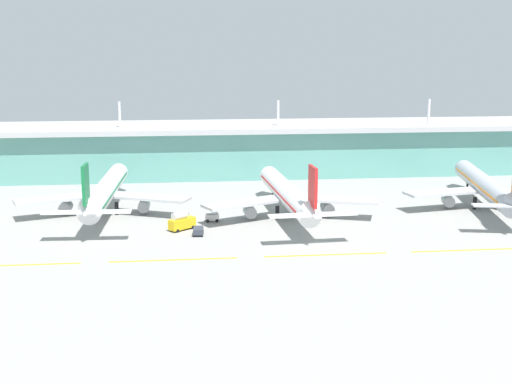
# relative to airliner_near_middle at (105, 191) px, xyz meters

# --- Properties ---
(ground_plane) EXTENTS (600.00, 600.00, 0.00)m
(ground_plane) POSITION_rel_airliner_near_middle_xyz_m (56.27, -41.90, -6.45)
(ground_plane) COLOR gray
(terminal_building) EXTENTS (288.00, 34.00, 27.49)m
(terminal_building) POSITION_rel_airliner_near_middle_xyz_m (56.27, 57.63, 3.00)
(terminal_building) COLOR #5B9E93
(terminal_building) RESTS_ON ground
(airliner_near_middle) EXTENTS (48.76, 66.82, 18.90)m
(airliner_near_middle) POSITION_rel_airliner_near_middle_xyz_m (0.00, 0.00, 0.00)
(airliner_near_middle) COLOR silver
(airliner_near_middle) RESTS_ON ground
(airliner_center) EXTENTS (48.73, 64.66, 18.90)m
(airliner_center) POSITION_rel_airliner_near_middle_xyz_m (50.24, -9.72, -0.00)
(airliner_center) COLOR white
(airliner_center) RESTS_ON ground
(airliner_far_middle) EXTENTS (47.90, 66.70, 18.90)m
(airliner_far_middle) POSITION_rel_airliner_near_middle_xyz_m (108.92, -5.46, 0.00)
(airliner_far_middle) COLOR #ADB2BC
(airliner_far_middle) RESTS_ON ground
(taxiway_stripe_west) EXTENTS (28.00, 0.70, 0.04)m
(taxiway_stripe_west) POSITION_rel_airliner_near_middle_xyz_m (-14.73, -45.35, -6.43)
(taxiway_stripe_west) COLOR yellow
(taxiway_stripe_west) RESTS_ON ground
(taxiway_stripe_mid_west) EXTENTS (28.00, 0.70, 0.04)m
(taxiway_stripe_mid_west) POSITION_rel_airliner_near_middle_xyz_m (19.27, -45.35, -6.43)
(taxiway_stripe_mid_west) COLOR yellow
(taxiway_stripe_mid_west) RESTS_ON ground
(taxiway_stripe_centre) EXTENTS (28.00, 0.70, 0.04)m
(taxiway_stripe_centre) POSITION_rel_airliner_near_middle_xyz_m (53.27, -45.35, -6.43)
(taxiway_stripe_centre) COLOR yellow
(taxiway_stripe_centre) RESTS_ON ground
(taxiway_stripe_mid_east) EXTENTS (28.00, 0.70, 0.04)m
(taxiway_stripe_mid_east) POSITION_rel_airliner_near_middle_xyz_m (87.27, -45.35, -6.43)
(taxiway_stripe_mid_east) COLOR yellow
(taxiway_stripe_mid_east) RESTS_ON ground
(baggage_cart) EXTENTS (3.61, 1.98, 2.48)m
(baggage_cart) POSITION_rel_airliner_near_middle_xyz_m (29.27, -12.52, -5.19)
(baggage_cart) COLOR silver
(baggage_cart) RESTS_ON ground
(fuel_truck) EXTENTS (7.21, 6.58, 4.95)m
(fuel_truck) POSITION_rel_airliner_near_middle_xyz_m (21.08, -20.16, -4.19)
(fuel_truck) COLOR gold
(fuel_truck) RESTS_ON ground
(pushback_tug) EXTENTS (2.82, 4.58, 1.85)m
(pushback_tug) POSITION_rel_airliner_near_middle_xyz_m (25.22, -25.38, -5.35)
(pushback_tug) COLOR #333842
(pushback_tug) RESTS_ON ground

